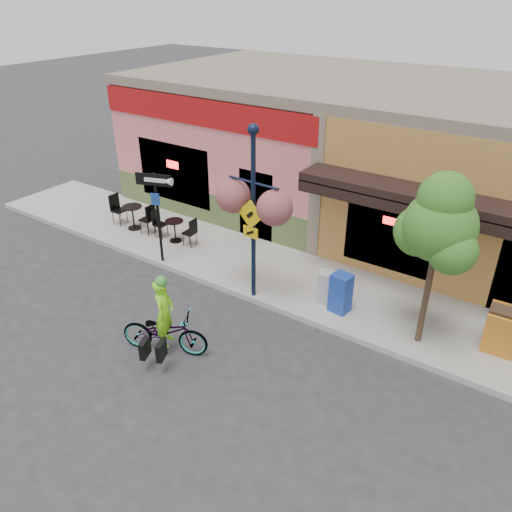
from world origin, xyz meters
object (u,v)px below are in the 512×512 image
at_px(building, 403,156).
at_px(lamp_post, 253,216).
at_px(newspaper_box_grey, 326,287).
at_px(street_tree, 433,263).
at_px(cyclist_rider, 165,322).
at_px(one_way_sign, 158,219).
at_px(bicycle, 165,332).
at_px(newspaper_box_blue, 341,293).

distance_m(building, lamp_post, 6.95).
bearing_deg(newspaper_box_grey, street_tree, -17.82).
height_order(cyclist_rider, one_way_sign, one_way_sign).
relative_size(newspaper_box_grey, street_tree, 0.21).
bearing_deg(street_tree, one_way_sign, -175.72).
bearing_deg(lamp_post, cyclist_rider, -95.51).
height_order(bicycle, cyclist_rider, cyclist_rider).
xyz_separation_m(bicycle, street_tree, (4.53, 3.30, 1.63)).
relative_size(building, bicycle, 9.40).
distance_m(bicycle, street_tree, 5.84).
bearing_deg(cyclist_rider, lamp_post, -30.51).
relative_size(lamp_post, street_tree, 1.10).
bearing_deg(newspaper_box_grey, lamp_post, -169.55).
distance_m(newspaper_box_grey, street_tree, 2.88).
height_order(one_way_sign, street_tree, street_tree).
relative_size(one_way_sign, newspaper_box_blue, 2.63).
height_order(building, newspaper_box_blue, building).
bearing_deg(newspaper_box_blue, building, 105.73).
height_order(bicycle, one_way_sign, one_way_sign).
bearing_deg(bicycle, one_way_sign, 22.39).
relative_size(building, lamp_post, 4.16).
relative_size(bicycle, one_way_sign, 0.74).
relative_size(newspaper_box_blue, newspaper_box_grey, 1.18).
distance_m(newspaper_box_blue, street_tree, 2.46).
relative_size(cyclist_rider, newspaper_box_blue, 1.57).
xyz_separation_m(building, street_tree, (2.89, -6.31, -0.12)).
relative_size(one_way_sign, newspaper_box_grey, 3.09).
bearing_deg(lamp_post, bicycle, -96.53).
xyz_separation_m(cyclist_rider, street_tree, (4.48, 3.30, 1.35)).
bearing_deg(building, street_tree, -65.39).
bearing_deg(building, cyclist_rider, -99.41).
height_order(building, lamp_post, lamp_post).
bearing_deg(lamp_post, building, 82.87).
height_order(cyclist_rider, street_tree, street_tree).
distance_m(lamp_post, newspaper_box_blue, 2.77).
bearing_deg(one_way_sign, cyclist_rider, -64.42).
height_order(lamp_post, newspaper_box_blue, lamp_post).
xyz_separation_m(lamp_post, newspaper_box_grey, (1.67, 0.73, -1.76)).
distance_m(bicycle, cyclist_rider, 0.28).
relative_size(building, one_way_sign, 6.91).
height_order(one_way_sign, newspaper_box_blue, one_way_sign).
relative_size(newspaper_box_blue, street_tree, 0.25).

